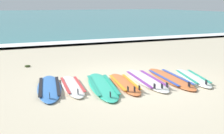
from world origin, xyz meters
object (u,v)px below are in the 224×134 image
(surfboard_1, at_px, (72,86))
(surfboard_4, at_px, (146,80))
(surfboard_0, at_px, (49,87))
(surfboard_3, at_px, (124,83))
(surfboard_2, at_px, (102,86))
(surfboard_6, at_px, (193,78))
(surfboard_5, at_px, (170,78))

(surfboard_1, bearing_deg, surfboard_4, -5.32)
(surfboard_0, relative_size, surfboard_3, 1.13)
(surfboard_2, distance_m, surfboard_6, 2.50)
(surfboard_0, bearing_deg, surfboard_1, -7.18)
(surfboard_0, distance_m, surfboard_4, 2.46)
(surfboard_3, xyz_separation_m, surfboard_6, (1.92, -0.17, -0.00))
(surfboard_2, distance_m, surfboard_4, 1.23)
(surfboard_2, height_order, surfboard_5, same)
(surfboard_3, bearing_deg, surfboard_6, -5.11)
(surfboard_6, bearing_deg, surfboard_2, 175.45)
(surfboard_2, relative_size, surfboard_5, 1.06)
(surfboard_6, bearing_deg, surfboard_3, 174.89)
(surfboard_3, height_order, surfboard_5, same)
(surfboard_2, distance_m, surfboard_5, 1.89)
(surfboard_2, xyz_separation_m, surfboard_3, (0.57, -0.03, 0.00))
(surfboard_6, bearing_deg, surfboard_5, 165.12)
(surfboard_0, bearing_deg, surfboard_2, -14.73)
(surfboard_1, bearing_deg, surfboard_0, 172.82)
(surfboard_4, xyz_separation_m, surfboard_5, (0.66, -0.11, -0.00))
(surfboard_1, relative_size, surfboard_4, 0.83)
(surfboard_1, relative_size, surfboard_6, 0.97)
(surfboard_0, height_order, surfboard_2, same)
(surfboard_2, xyz_separation_m, surfboard_5, (1.89, -0.04, 0.00))
(surfboard_0, relative_size, surfboard_5, 0.97)
(surfboard_1, distance_m, surfboard_4, 1.91)
(surfboard_0, xyz_separation_m, surfboard_4, (2.45, -0.25, 0.00))
(surfboard_2, relative_size, surfboard_6, 1.23)
(surfboard_4, bearing_deg, surfboard_0, 174.27)
(surfboard_1, xyz_separation_m, surfboard_3, (1.25, -0.28, 0.00))
(surfboard_1, distance_m, surfboard_6, 3.20)
(surfboard_3, distance_m, surfboard_4, 0.67)
(surfboard_2, relative_size, surfboard_4, 1.06)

